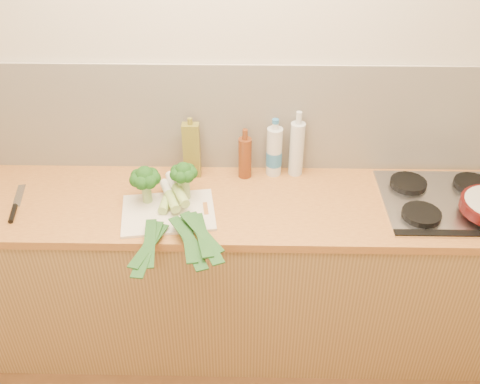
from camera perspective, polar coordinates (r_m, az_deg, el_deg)
The scene contains 14 objects.
room_shell at distance 2.56m, azimuth -1.57°, elevation 7.83°, with size 3.50×3.50×3.50m.
counter at distance 2.75m, azimuth -1.59°, elevation -8.49°, with size 3.20×0.62×0.90m.
gas_hob at distance 2.60m, azimuth 21.26°, elevation -0.91°, with size 0.58×0.50×0.04m.
chopping_board at distance 2.39m, azimuth -7.65°, elevation -2.19°, with size 0.41×0.30×0.01m, color white.
broccoli_left at distance 2.40m, azimuth -10.09°, elevation 1.44°, with size 0.14×0.14×0.18m.
broccoli_right at distance 2.39m, azimuth -6.04°, elevation 1.90°, with size 0.12×0.13×0.19m.
leek_front at distance 2.36m, azimuth -8.29°, elevation -2.03°, with size 0.13×0.68×0.04m.
leek_mid at distance 2.31m, azimuth -6.73°, elevation -2.18°, with size 0.27×0.60×0.04m.
leek_back at distance 2.32m, azimuth -5.77°, elevation -1.40°, with size 0.31×0.62×0.04m.
chefs_knife at distance 2.59m, azimuth -22.92°, elevation -1.68°, with size 0.08×0.30×0.02m.
oil_tin at distance 2.57m, azimuth -5.18°, elevation 4.51°, with size 0.08×0.05×0.31m.
glass_bottle at distance 2.58m, azimuth 6.07°, elevation 4.69°, with size 0.07×0.07×0.33m.
amber_bottle at distance 2.57m, azimuth 0.53°, elevation 3.76°, with size 0.06×0.06×0.26m.
water_bottle at distance 2.59m, azimuth 3.67°, elevation 4.21°, with size 0.08×0.08×0.28m.
Camera 1 is at (0.11, -0.78, 2.35)m, focal length 40.00 mm.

